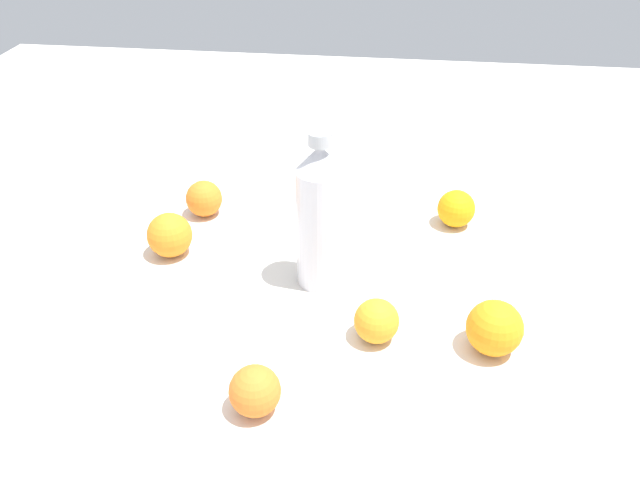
% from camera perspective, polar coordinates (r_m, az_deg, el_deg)
% --- Properties ---
extents(ground_plane, '(2.40, 2.40, 0.00)m').
position_cam_1_polar(ground_plane, '(1.09, 0.36, -3.28)').
color(ground_plane, silver).
extents(water_bottle, '(0.08, 0.08, 0.27)m').
position_cam_1_polar(water_bottle, '(1.01, 0.00, 2.18)').
color(water_bottle, silver).
rests_on(water_bottle, ground_plane).
extents(orange_0, '(0.07, 0.07, 0.07)m').
position_cam_1_polar(orange_0, '(1.24, 12.00, 2.74)').
color(orange_0, orange).
rests_on(orange_0, ground_plane).
extents(orange_1, '(0.08, 0.08, 0.08)m').
position_cam_1_polar(orange_1, '(0.96, 15.24, -7.54)').
color(orange_1, orange).
rests_on(orange_1, ground_plane).
extents(orange_2, '(0.07, 0.07, 0.07)m').
position_cam_1_polar(orange_2, '(1.26, -10.26, 3.64)').
color(orange_2, orange).
rests_on(orange_2, ground_plane).
extents(orange_3, '(0.08, 0.08, 0.08)m').
position_cam_1_polar(orange_3, '(1.15, -13.20, 0.43)').
color(orange_3, orange).
rests_on(orange_3, ground_plane).
extents(orange_4, '(0.07, 0.07, 0.07)m').
position_cam_1_polar(orange_4, '(0.95, 5.04, -7.17)').
color(orange_4, orange).
rests_on(orange_4, ground_plane).
extents(orange_5, '(0.07, 0.07, 0.07)m').
position_cam_1_polar(orange_5, '(0.85, -5.80, -13.18)').
color(orange_5, orange).
rests_on(orange_5, ground_plane).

